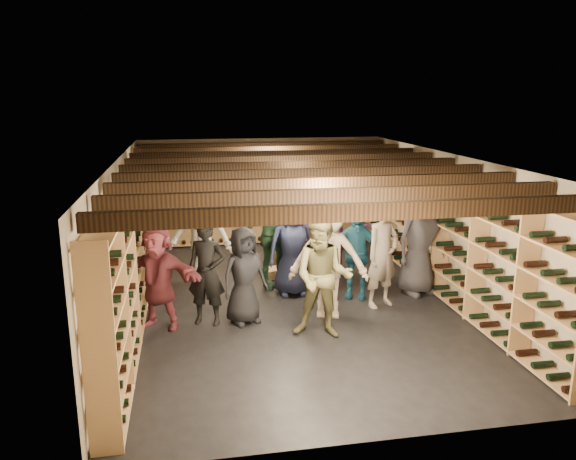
# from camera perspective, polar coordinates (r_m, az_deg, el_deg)

# --- Properties ---
(ground) EXTENTS (8.00, 8.00, 0.00)m
(ground) POSITION_cam_1_polar(r_m,az_deg,el_deg) (9.53, 0.66, -7.17)
(ground) COLOR black
(ground) RESTS_ON ground
(walls) EXTENTS (5.52, 8.02, 2.40)m
(walls) POSITION_cam_1_polar(r_m,az_deg,el_deg) (9.17, 0.68, -0.15)
(walls) COLOR tan
(walls) RESTS_ON ground
(ceiling) EXTENTS (5.50, 8.00, 0.01)m
(ceiling) POSITION_cam_1_polar(r_m,az_deg,el_deg) (8.95, 0.70, 7.32)
(ceiling) COLOR beige
(ceiling) RESTS_ON walls
(ceiling_joists) EXTENTS (5.40, 7.12, 0.18)m
(ceiling_joists) POSITION_cam_1_polar(r_m,az_deg,el_deg) (8.97, 0.70, 6.43)
(ceiling_joists) COLOR black
(ceiling_joists) RESTS_ON ground
(wine_rack_left) EXTENTS (0.32, 7.50, 2.15)m
(wine_rack_left) POSITION_cam_1_polar(r_m,az_deg,el_deg) (9.08, -15.46, -1.62)
(wine_rack_left) COLOR tan
(wine_rack_left) RESTS_ON ground
(wine_rack_right) EXTENTS (0.32, 7.50, 2.15)m
(wine_rack_right) POSITION_cam_1_polar(r_m,az_deg,el_deg) (10.00, 15.29, -0.21)
(wine_rack_right) COLOR tan
(wine_rack_right) RESTS_ON ground
(wine_rack_back) EXTENTS (4.70, 0.30, 2.15)m
(wine_rack_back) POSITION_cam_1_polar(r_m,az_deg,el_deg) (12.89, -2.58, 3.35)
(wine_rack_back) COLOR tan
(wine_rack_back) RESTS_ON ground
(crate_stack_left) EXTENTS (0.53, 0.38, 0.85)m
(crate_stack_left) POSITION_cam_1_polar(r_m,az_deg,el_deg) (11.33, -0.26, -1.48)
(crate_stack_left) COLOR tan
(crate_stack_left) RESTS_ON ground
(crate_stack_right) EXTENTS (0.58, 0.47, 0.51)m
(crate_stack_right) POSITION_cam_1_polar(r_m,az_deg,el_deg) (11.30, 0.09, -2.41)
(crate_stack_right) COLOR tan
(crate_stack_right) RESTS_ON ground
(crate_loose) EXTENTS (0.55, 0.42, 0.17)m
(crate_loose) POSITION_cam_1_polar(r_m,az_deg,el_deg) (10.69, -1.10, -4.32)
(crate_loose) COLOR tan
(crate_loose) RESTS_ON ground
(person_0) EXTENTS (0.85, 0.72, 1.48)m
(person_0) POSITION_cam_1_polar(r_m,az_deg,el_deg) (8.45, -4.50, -4.65)
(person_0) COLOR black
(person_0) RESTS_ON ground
(person_1) EXTENTS (0.68, 0.56, 1.60)m
(person_1) POSITION_cam_1_polar(r_m,az_deg,el_deg) (8.45, -8.26, -4.33)
(person_1) COLOR black
(person_1) RESTS_ON ground
(person_2) EXTENTS (1.03, 0.92, 1.76)m
(person_2) POSITION_cam_1_polar(r_m,az_deg,el_deg) (7.93, 3.57, -4.84)
(person_2) COLOR brown
(person_2) RESTS_ON ground
(person_3) EXTENTS (1.35, 0.96, 1.90)m
(person_3) POSITION_cam_1_polar(r_m,az_deg,el_deg) (8.60, 4.15, -2.87)
(person_3) COLOR #C0AB93
(person_3) RESTS_ON ground
(person_4) EXTENTS (0.98, 0.69, 1.54)m
(person_4) POSITION_cam_1_polar(r_m,az_deg,el_deg) (9.53, 6.91, -2.40)
(person_4) COLOR #1B526C
(person_4) RESTS_ON ground
(person_5) EXTENTS (1.54, 1.04, 1.59)m
(person_5) POSITION_cam_1_polar(r_m,az_deg,el_deg) (8.46, -13.09, -4.57)
(person_5) COLOR brown
(person_5) RESTS_ON ground
(person_6) EXTENTS (0.83, 0.54, 1.70)m
(person_6) POSITION_cam_1_polar(r_m,az_deg,el_deg) (9.57, 0.47, -1.71)
(person_6) COLOR #1D2341
(person_6) RESTS_ON ground
(person_7) EXTENTS (0.74, 0.63, 1.73)m
(person_7) POSITION_cam_1_polar(r_m,az_deg,el_deg) (9.17, 9.57, -2.52)
(person_7) COLOR gray
(person_7) RESTS_ON ground
(person_8) EXTENTS (0.95, 0.83, 1.66)m
(person_8) POSITION_cam_1_polar(r_m,az_deg,el_deg) (9.64, 3.73, -1.77)
(person_8) COLOR #421D15
(person_8) RESTS_ON ground
(person_9) EXTENTS (1.36, 1.04, 1.86)m
(person_9) POSITION_cam_1_polar(r_m,az_deg,el_deg) (10.34, -8.92, -0.27)
(person_9) COLOR #B0A9A2
(person_9) RESTS_ON ground
(person_10) EXTENTS (1.19, 0.71, 1.90)m
(person_10) POSITION_cam_1_polar(r_m,az_deg,el_deg) (9.96, -1.57, -0.51)
(person_10) COLOR #25492D
(person_10) RESTS_ON ground
(person_11) EXTENTS (1.63, 0.62, 1.73)m
(person_11) POSITION_cam_1_polar(r_m,az_deg,el_deg) (10.69, 4.45, -0.02)
(person_11) COLOR #8B598D
(person_11) RESTS_ON ground
(person_12) EXTENTS (1.08, 0.87, 1.91)m
(person_12) POSITION_cam_1_polar(r_m,az_deg,el_deg) (9.86, 13.23, -0.99)
(person_12) COLOR #313035
(person_12) RESTS_ON ground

